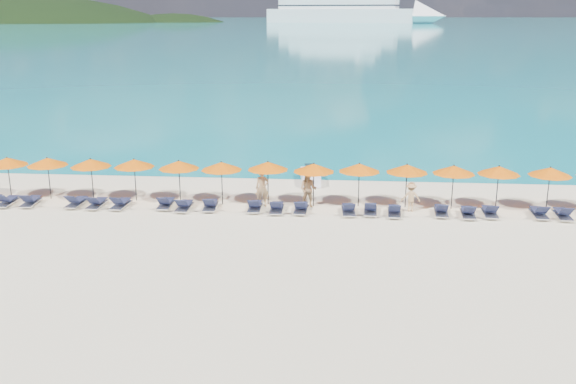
{
  "coord_description": "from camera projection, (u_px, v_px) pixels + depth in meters",
  "views": [
    {
      "loc": [
        2.47,
        -26.66,
        9.62
      ],
      "look_at": [
        0.0,
        3.0,
        1.2
      ],
      "focal_mm": 40.0,
      "sensor_mm": 36.0,
      "label": 1
    }
  ],
  "objects": [
    {
      "name": "headland_main",
      "position": [
        8.0,
        66.0,
        580.53
      ],
      "size": [
        374.0,
        242.0,
        126.5
      ],
      "color": "black",
      "rests_on": "ground"
    },
    {
      "name": "lounger_18",
      "position": [
        539.0,
        213.0,
        30.97
      ],
      "size": [
        0.67,
        1.72,
        0.66
      ],
      "rotation": [
        0.0,
        0.0,
        -0.03
      ],
      "color": "silver",
      "rests_on": "ground"
    },
    {
      "name": "beachgoer_b",
      "position": [
        308.0,
        189.0,
        32.42
      ],
      "size": [
        0.99,
        0.7,
        1.85
      ],
      "primitive_type": "imported",
      "rotation": [
        0.0,
        0.0,
        -0.22
      ],
      "color": "tan",
      "rests_on": "ground"
    },
    {
      "name": "umbrella_10",
      "position": [
        454.0,
        170.0,
        31.86
      ],
      "size": [
        2.1,
        2.1,
        2.28
      ],
      "color": "black",
      "rests_on": "ground"
    },
    {
      "name": "umbrella_1",
      "position": [
        47.0,
        162.0,
        33.55
      ],
      "size": [
        2.1,
        2.1,
        2.28
      ],
      "color": "black",
      "rests_on": "ground"
    },
    {
      "name": "sea",
      "position": [
        341.0,
        21.0,
        661.29
      ],
      "size": [
        1600.0,
        1300.0,
        0.01
      ],
      "primitive_type": "cube",
      "color": "#1FA9B2",
      "rests_on": "ground"
    },
    {
      "name": "umbrella_2",
      "position": [
        91.0,
        163.0,
        33.3
      ],
      "size": [
        2.1,
        2.1,
        2.28
      ],
      "color": "black",
      "rests_on": "ground"
    },
    {
      "name": "lounger_8",
      "position": [
        210.0,
        205.0,
        32.18
      ],
      "size": [
        0.74,
        1.74,
        0.66
      ],
      "rotation": [
        0.0,
        0.0,
        0.07
      ],
      "color": "silver",
      "rests_on": "ground"
    },
    {
      "name": "umbrella_8",
      "position": [
        359.0,
        168.0,
        32.29
      ],
      "size": [
        2.1,
        2.1,
        2.28
      ],
      "color": "black",
      "rests_on": "ground"
    },
    {
      "name": "lounger_9",
      "position": [
        255.0,
        206.0,
        31.98
      ],
      "size": [
        0.65,
        1.71,
        0.66
      ],
      "rotation": [
        0.0,
        0.0,
        0.02
      ],
      "color": "silver",
      "rests_on": "ground"
    },
    {
      "name": "jetski",
      "position": [
        311.0,
        176.0,
        37.16
      ],
      "size": [
        1.32,
        2.79,
        0.96
      ],
      "rotation": [
        0.0,
        0.0,
        0.12
      ],
      "color": "white",
      "rests_on": "ground"
    },
    {
      "name": "ground",
      "position": [
        282.0,
        236.0,
        28.38
      ],
      "size": [
        1400.0,
        1400.0,
        0.0
      ],
      "primitive_type": "plane",
      "color": "beige"
    },
    {
      "name": "umbrella_0",
      "position": [
        7.0,
        161.0,
        33.61
      ],
      "size": [
        2.1,
        2.1,
        2.28
      ],
      "color": "black",
      "rests_on": "ground"
    },
    {
      "name": "beachgoer_c",
      "position": [
        411.0,
        197.0,
        31.79
      ],
      "size": [
        0.95,
        0.44,
        1.47
      ],
      "primitive_type": "imported",
      "rotation": [
        0.0,
        0.0,
        3.14
      ],
      "color": "tan",
      "rests_on": "ground"
    },
    {
      "name": "umbrella_3",
      "position": [
        134.0,
        163.0,
        33.23
      ],
      "size": [
        2.1,
        2.1,
        2.28
      ],
      "color": "black",
      "rests_on": "ground"
    },
    {
      "name": "umbrella_4",
      "position": [
        179.0,
        165.0,
        32.88
      ],
      "size": [
        2.1,
        2.1,
        2.28
      ],
      "color": "black",
      "rests_on": "ground"
    },
    {
      "name": "lounger_19",
      "position": [
        563.0,
        214.0,
        30.77
      ],
      "size": [
        0.71,
        1.73,
        0.66
      ],
      "rotation": [
        0.0,
        0.0,
        -0.05
      ],
      "color": "silver",
      "rests_on": "ground"
    },
    {
      "name": "headland_small",
      "position": [
        175.0,
        62.0,
        586.91
      ],
      "size": [
        162.0,
        126.0,
        85.5
      ],
      "color": "black",
      "rests_on": "ground"
    },
    {
      "name": "lounger_7",
      "position": [
        184.0,
        206.0,
        32.08
      ],
      "size": [
        0.64,
        1.71,
        0.66
      ],
      "rotation": [
        0.0,
        0.0,
        -0.01
      ],
      "color": "silver",
      "rests_on": "ground"
    },
    {
      "name": "lounger_12",
      "position": [
        349.0,
        209.0,
        31.44
      ],
      "size": [
        0.71,
        1.73,
        0.66
      ],
      "rotation": [
        0.0,
        0.0,
        0.06
      ],
      "color": "silver",
      "rests_on": "ground"
    },
    {
      "name": "umbrella_5",
      "position": [
        221.0,
        166.0,
        32.61
      ],
      "size": [
        2.1,
        2.1,
        2.28
      ],
      "color": "black",
      "rests_on": "ground"
    },
    {
      "name": "lounger_10",
      "position": [
        277.0,
        208.0,
        31.75
      ],
      "size": [
        0.64,
        1.71,
        0.66
      ],
      "rotation": [
        0.0,
        0.0,
        0.01
      ],
      "color": "silver",
      "rests_on": "ground"
    },
    {
      "name": "lounger_4",
      "position": [
        97.0,
        203.0,
        32.51
      ],
      "size": [
        0.63,
        1.7,
        0.66
      ],
      "rotation": [
        0.0,
        0.0,
        -0.0
      ],
      "color": "silver",
      "rests_on": "ground"
    },
    {
      "name": "lounger_17",
      "position": [
        490.0,
        212.0,
        31.12
      ],
      "size": [
        0.68,
        1.72,
        0.66
      ],
      "rotation": [
        0.0,
        0.0,
        -0.04
      ],
      "color": "silver",
      "rests_on": "ground"
    },
    {
      "name": "cruise_ship",
      "position": [
        356.0,
        10.0,
        534.19
      ],
      "size": [
        150.58,
        61.82,
        41.63
      ],
      "rotation": [
        0.0,
        0.0,
        -0.26
      ],
      "color": "white",
      "rests_on": "ground"
    },
    {
      "name": "lounger_14",
      "position": [
        394.0,
        211.0,
        31.22
      ],
      "size": [
        0.71,
        1.73,
        0.66
      ],
      "rotation": [
        0.0,
        0.0,
        -0.05
      ],
      "color": "silver",
      "rests_on": "ground"
    },
    {
      "name": "lounger_16",
      "position": [
        468.0,
        212.0,
        31.0
      ],
      "size": [
        0.74,
        1.74,
        0.66
      ],
      "rotation": [
        0.0,
        0.0,
        -0.07
      ],
      "color": "silver",
      "rests_on": "ground"
    },
    {
      "name": "umbrella_9",
      "position": [
        407.0,
        169.0,
        32.09
      ],
      "size": [
        2.1,
        2.1,
        2.28
      ],
      "color": "black",
      "rests_on": "ground"
    },
    {
      "name": "lounger_2",
      "position": [
        31.0,
        201.0,
        32.84
      ],
      "size": [
        0.76,
        1.75,
        0.66
      ],
      "rotation": [
        0.0,
        0.0,
        0.08
      ],
      "color": "silver",
      "rests_on": "ground"
    },
    {
      "name": "lounger_11",
      "position": [
        301.0,
        208.0,
        31.71
      ],
      "size": [
        0.69,
        1.73,
        0.66
      ],
      "rotation": [
        0.0,
        0.0,
        -0.04
      ],
      "color": "silver",
      "rests_on": "ground"
    },
    {
      "name": "lounger_13",
      "position": [
        370.0,
        209.0,
        31.47
      ],
      "size": [
        0.72,
        1.73,
        0.66
      ],
      "rotation": [
        0.0,
        0.0,
        -0.06
      ],
      "color": "silver",
      "rests_on": "ground"
    },
    {
      "name": "lounger_5",
      "position": [
        121.0,
        203.0,
        32.45
      ],
      "size": [
        0.69,
        1.72,
        0.66
      ],
      "rotation": [
        0.0,
        0.0,
        -0.04
      ],
      "color": "silver",
      "rests_on": "ground"
    },
    {
      "name": "beachgoer_a",
      "position": [
        262.0,
        188.0,
        32.61
      ],
      "size": [
        0.76,
        0.58,
        1.89
      ],
      "primitive_type": "imported",
      "rotation": [
        0.0,
        0.0,
        0.19
      ],
      "color": "tan",
      "rests_on": "ground"
    },
    {
      "name": "lounger_3",
      "position": [
        76.0,
        202.0,
        32.71
      ],
      "size": [
        0.71,
        1.73,
        0.66
      ],
      "rotation": [
        0.0,
        0.0,
        -0.05
      ],
      "color": "silver",
      "rests_on": "ground"
    },
    {
      "name": "umbrella_6",
      "position": [
        268.0,
        166.0,
        32.67
      ],
      "size": [
        2.1,
        2.1,
        2.28
      ],
      "color": "black",
      "rests_on": "ground"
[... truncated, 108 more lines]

